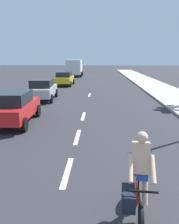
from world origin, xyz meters
TOP-DOWN VIEW (x-y plane):
  - ground_plane at (0.00, 20.00)m, footprint 160.00×160.00m
  - sidewalk_strip at (6.97, 22.00)m, footprint 3.60×80.00m
  - lane_stripe_2 at (0.00, 7.70)m, footprint 0.16×1.80m
  - lane_stripe_3 at (0.00, 10.64)m, footprint 0.16×1.80m
  - lane_stripe_4 at (0.00, 14.06)m, footprint 0.16×1.80m
  - lane_stripe_5 at (0.00, 21.49)m, footprint 0.16×1.80m
  - cyclist at (1.63, 5.83)m, footprint 0.63×1.71m
  - parked_car_red at (-3.24, 12.47)m, footprint 1.98×4.01m
  - parked_car_silver at (-3.44, 18.95)m, footprint 2.03×4.06m
  - parked_car_yellow at (-3.21, 28.33)m, footprint 1.95×4.19m
  - delivery_truck at (-3.48, 41.37)m, footprint 2.78×6.29m

SIDE VIEW (x-z plane):
  - ground_plane at x=0.00m, z-range 0.00..0.00m
  - lane_stripe_2 at x=0.00m, z-range 0.00..0.01m
  - lane_stripe_3 at x=0.00m, z-range 0.00..0.01m
  - lane_stripe_4 at x=0.00m, z-range 0.00..0.01m
  - lane_stripe_5 at x=0.00m, z-range 0.00..0.01m
  - sidewalk_strip at x=6.97m, z-range 0.00..0.14m
  - cyclist at x=1.63m, z-range -0.08..1.74m
  - parked_car_red at x=-3.24m, z-range 0.05..1.62m
  - parked_car_silver at x=-3.44m, z-range 0.05..1.62m
  - parked_car_yellow at x=-3.21m, z-range 0.05..1.62m
  - delivery_truck at x=-3.48m, z-range 0.10..2.90m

